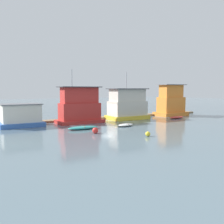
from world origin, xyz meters
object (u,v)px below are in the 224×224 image
(houseboat_orange, at_px, (171,102))
(buoy_red, at_px, (95,130))
(houseboat_red, at_px, (80,107))
(dinghy_teal, at_px, (83,128))
(houseboat_blue, at_px, (21,116))
(buoy_yellow, at_px, (148,134))
(dinghy_red, at_px, (177,117))
(dinghy_white, at_px, (125,125))
(houseboat_yellow, at_px, (127,105))
(mooring_post_near_left, at_px, (169,110))

(houseboat_orange, distance_m, buoy_red, 23.01)
(houseboat_red, bearing_deg, dinghy_teal, -109.57)
(houseboat_blue, xyz_separation_m, buoy_yellow, (9.89, -14.15, -1.15))
(dinghy_red, bearing_deg, dinghy_white, -166.60)
(houseboat_red, bearing_deg, buoy_yellow, -82.24)
(houseboat_yellow, height_order, dinghy_red, houseboat_yellow)
(houseboat_orange, height_order, dinghy_teal, houseboat_orange)
(houseboat_orange, distance_m, dinghy_red, 5.16)
(houseboat_orange, relative_size, mooring_post_near_left, 3.07)
(houseboat_blue, height_order, dinghy_white, houseboat_blue)
(mooring_post_near_left, bearing_deg, buoy_red, -152.85)
(houseboat_red, height_order, dinghy_red, houseboat_red)
(buoy_yellow, bearing_deg, mooring_post_near_left, 41.24)
(houseboat_orange, bearing_deg, buoy_yellow, -140.00)
(houseboat_blue, height_order, houseboat_red, houseboat_red)
(buoy_yellow, bearing_deg, houseboat_yellow, 63.69)
(houseboat_red, relative_size, buoy_yellow, 15.04)
(dinghy_white, distance_m, buoy_yellow, 7.52)
(dinghy_teal, bearing_deg, houseboat_blue, 132.74)
(houseboat_orange, xyz_separation_m, buoy_yellow, (-16.79, -14.09, -2.24))
(dinghy_white, relative_size, mooring_post_near_left, 1.56)
(houseboat_orange, height_order, dinghy_white, houseboat_orange)
(houseboat_blue, bearing_deg, houseboat_red, -5.26)
(dinghy_teal, bearing_deg, buoy_red, -90.85)
(mooring_post_near_left, distance_m, buoy_yellow, 23.09)
(houseboat_yellow, xyz_separation_m, houseboat_orange, (9.96, 0.28, 0.20))
(houseboat_yellow, distance_m, dinghy_red, 8.62)
(dinghy_red, distance_m, mooring_post_near_left, 5.91)
(dinghy_teal, xyz_separation_m, buoy_yellow, (3.88, -7.65, 0.06))
(houseboat_yellow, height_order, dinghy_white, houseboat_yellow)
(dinghy_red, height_order, buoy_yellow, buoy_yellow)
(mooring_post_near_left, distance_m, buoy_red, 23.92)
(dinghy_teal, bearing_deg, dinghy_red, 7.90)
(buoy_yellow, bearing_deg, dinghy_white, 74.33)
(dinghy_white, bearing_deg, houseboat_red, 122.03)
(houseboat_yellow, relative_size, dinghy_teal, 1.95)
(dinghy_white, relative_size, buoy_yellow, 5.74)
(houseboat_yellow, height_order, dinghy_teal, houseboat_yellow)
(houseboat_yellow, relative_size, dinghy_white, 2.60)
(houseboat_red, xyz_separation_m, dinghy_red, (16.18, -3.23, -2.15))
(buoy_yellow, bearing_deg, houseboat_red, 97.76)
(dinghy_white, distance_m, dinghy_red, 12.66)
(dinghy_teal, xyz_separation_m, buoy_red, (-0.05, -3.35, 0.13))
(houseboat_yellow, xyz_separation_m, buoy_red, (-10.75, -9.50, -1.97))
(houseboat_orange, height_order, mooring_post_near_left, houseboat_orange)
(houseboat_blue, distance_m, dinghy_white, 13.83)
(mooring_post_near_left, bearing_deg, dinghy_teal, -160.38)
(buoy_red, bearing_deg, dinghy_white, 26.28)
(dinghy_white, relative_size, dinghy_red, 0.93)
(houseboat_orange, bearing_deg, dinghy_white, -155.12)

